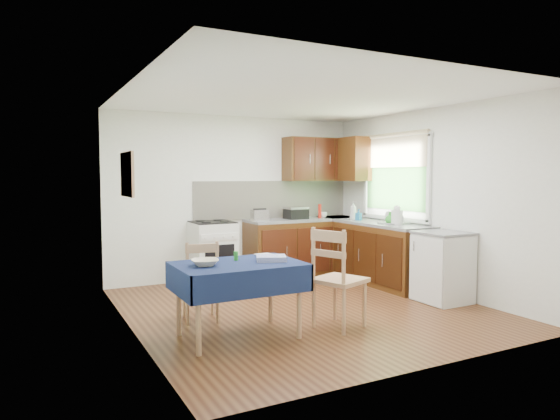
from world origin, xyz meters
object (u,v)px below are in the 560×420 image
dining_table (238,274)px  chair_far (201,279)px  sandwich_press (296,213)px  dish_rack (394,222)px  toaster (260,215)px  kettle (397,216)px  chair_near (336,275)px

dining_table → chair_far: (-0.16, 0.68, -0.16)m
sandwich_press → dish_rack: sandwich_press is taller
toaster → kettle: size_ratio=0.91×
toaster → dining_table: bearing=-98.9°
dish_rack → kettle: (-0.04, -0.10, 0.10)m
chair_far → dining_table: bearing=112.9°
dish_rack → kettle: bearing=-121.4°
chair_far → dish_rack: size_ratio=2.36×
sandwich_press → dish_rack: 1.60m
dining_table → sandwich_press: size_ratio=3.74×
chair_near → kettle: 2.19m
chair_near → dish_rack: 2.26m
chair_near → sandwich_press: 2.85m
dining_table → chair_near: (1.01, -0.22, -0.07)m
chair_far → kettle: 3.02m
dining_table → chair_near: 1.03m
dining_table → toaster: 2.71m
kettle → dish_rack: bearing=68.5°
chair_near → toaster: bearing=-27.9°
dining_table → chair_far: 0.71m
dining_table → chair_near: size_ratio=1.15×
dining_table → chair_near: bearing=-16.7°
toaster → sandwich_press: size_ratio=0.76×
chair_far → sandwich_press: 2.82m
chair_far → dish_rack: (3.00, 0.38, 0.45)m
dining_table → chair_near: chair_near is taller
chair_far → chair_near: 1.47m
dining_table → chair_far: chair_far is taller
dining_table → dish_rack: 3.05m
chair_far → chair_near: (1.16, -0.89, 0.09)m
dish_rack → sandwich_press: bearing=111.9°
chair_far → chair_near: chair_near is taller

